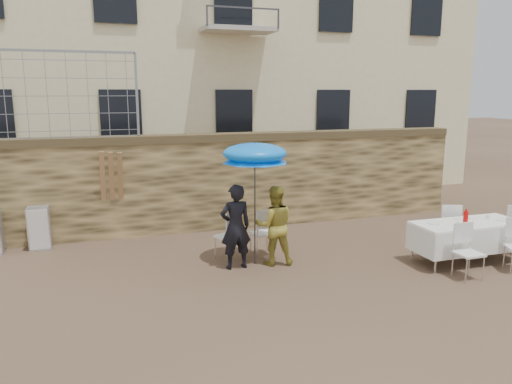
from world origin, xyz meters
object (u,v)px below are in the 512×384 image
object	(u,v)px
umbrella	(255,157)
soda_bottle	(466,218)
table_chair_back	(448,226)
chair_stack_right	(40,226)
man_suit	(236,227)
woman_dress	(274,225)
couple_chair_left	(228,235)
couple_chair_right	(262,232)
banquet_table	(468,224)
table_chair_front_left	(469,252)

from	to	relation	value
umbrella	soda_bottle	xyz separation A→B (m)	(3.67, -1.26, -1.13)
table_chair_back	chair_stack_right	size ratio (longest dim) A/B	1.04
man_suit	table_chair_back	distance (m)	4.49
table_chair_back	soda_bottle	bearing A→B (deg)	87.95
woman_dress	chair_stack_right	size ratio (longest dim) A/B	1.62
couple_chair_left	couple_chair_right	distance (m)	0.70
banquet_table	soda_bottle	xyz separation A→B (m)	(-0.20, -0.15, 0.17)
couple_chair_right	chair_stack_right	size ratio (longest dim) A/B	1.04
umbrella	table_chair_back	size ratio (longest dim) A/B	2.23
couple_chair_left	man_suit	bearing A→B (deg)	62.84
man_suit	couple_chair_right	world-z (taller)	man_suit
couple_chair_left	chair_stack_right	bearing A→B (deg)	-55.90
woman_dress	couple_chair_left	world-z (taller)	woman_dress
table_chair_back	table_chair_front_left	bearing A→B (deg)	83.48
umbrella	banquet_table	distance (m)	4.23
soda_bottle	table_chair_front_left	size ratio (longest dim) A/B	0.27
table_chair_front_left	soda_bottle	bearing A→B (deg)	55.66
couple_chair_right	table_chair_back	xyz separation A→B (m)	(3.77, -0.76, 0.00)
umbrella	couple_chair_right	xyz separation A→B (m)	(0.30, 0.45, -1.55)
woman_dress	banquet_table	xyz separation A→B (m)	(3.52, -1.01, -0.01)
man_suit	table_chair_back	world-z (taller)	man_suit
man_suit	table_chair_back	size ratio (longest dim) A/B	1.63
couple_chair_left	table_chair_front_left	size ratio (longest dim) A/B	1.00
chair_stack_right	banquet_table	bearing A→B (deg)	-24.12
man_suit	chair_stack_right	bearing A→B (deg)	-38.44
woman_dress	couple_chair_right	world-z (taller)	woman_dress
soda_bottle	chair_stack_right	xyz separation A→B (m)	(-7.59, 3.64, -0.45)
banquet_table	table_chair_front_left	distance (m)	0.99
table_chair_back	umbrella	bearing A→B (deg)	16.44
chair_stack_right	table_chair_front_left	bearing A→B (deg)	-30.51
couple_chair_right	umbrella	bearing A→B (deg)	51.67
couple_chair_left	couple_chair_right	bearing A→B (deg)	152.84
couple_chair_left	soda_bottle	world-z (taller)	soda_bottle
soda_bottle	man_suit	bearing A→B (deg)	164.11
umbrella	banquet_table	xyz separation A→B (m)	(3.87, -1.11, -1.30)
man_suit	table_chair_front_left	bearing A→B (deg)	151.12
couple_chair_left	banquet_table	world-z (taller)	couple_chair_left
man_suit	umbrella	xyz separation A→B (m)	(0.40, 0.10, 1.25)
couple_chair_left	table_chair_front_left	distance (m)	4.34
man_suit	table_chair_back	bearing A→B (deg)	174.04
woman_dress	umbrella	distance (m)	1.34
man_suit	banquet_table	distance (m)	4.39
umbrella	man_suit	bearing A→B (deg)	-165.96
banquet_table	chair_stack_right	world-z (taller)	chair_stack_right
man_suit	couple_chair_right	distance (m)	0.94
banquet_table	woman_dress	bearing A→B (deg)	164.01
umbrella	couple_chair_right	size ratio (longest dim) A/B	2.23
table_chair_back	chair_stack_right	world-z (taller)	table_chair_back
table_chair_back	banquet_table	bearing A→B (deg)	96.75
couple_chair_left	woman_dress	bearing A→B (deg)	116.58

